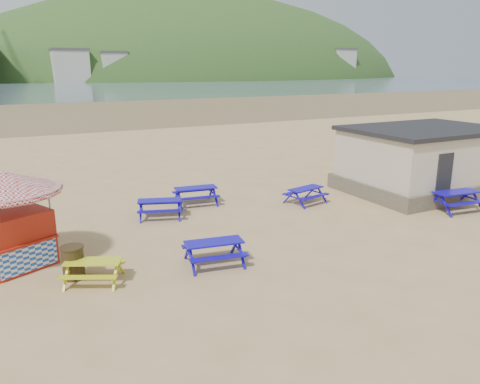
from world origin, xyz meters
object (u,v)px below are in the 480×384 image
picnic_table_yellow (94,271)px  ice_cream_kiosk (7,207)px  picnic_table_blue_a (160,209)px  litter_bin (73,262)px  picnic_table_blue_b (196,196)px  amenity_block (423,159)px

picnic_table_yellow → ice_cream_kiosk: bearing=156.8°
picnic_table_blue_a → picnic_table_yellow: (-3.55, -4.90, -0.04)m
ice_cream_kiosk → picnic_table_yellow: bearing=-74.6°
picnic_table_blue_a → litter_bin: bearing=-113.9°
picnic_table_blue_b → litter_bin: 8.13m
picnic_table_yellow → ice_cream_kiosk: (-2.00, 2.36, 1.56)m
amenity_block → picnic_table_blue_b: bearing=165.3°
picnic_table_blue_b → litter_bin: litter_bin is taller
picnic_table_yellow → ice_cream_kiosk: size_ratio=0.44×
picnic_table_blue_a → ice_cream_kiosk: bearing=-136.6°
picnic_table_blue_b → ice_cream_kiosk: size_ratio=0.46×
picnic_table_blue_a → picnic_table_yellow: size_ratio=1.08×
picnic_table_blue_b → picnic_table_yellow: 8.17m
picnic_table_blue_b → amenity_block: 11.34m
picnic_table_blue_a → ice_cream_kiosk: size_ratio=0.48×
picnic_table_yellow → litter_bin: 0.73m
litter_bin → amenity_block: size_ratio=0.13×
picnic_table_yellow → amenity_block: bearing=37.2°
picnic_table_blue_a → amenity_block: bearing=11.0°
picnic_table_yellow → picnic_table_blue_b: bearing=73.6°
litter_bin → ice_cream_kiosk: bearing=130.1°
picnic_table_blue_b → amenity_block: (10.92, -2.86, 1.18)m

